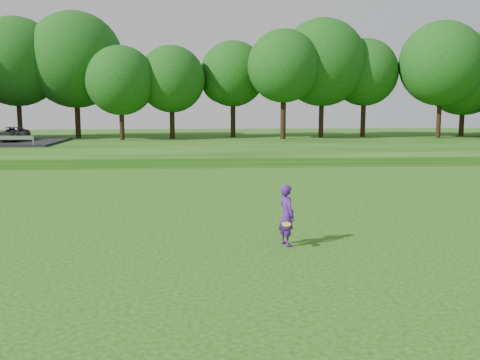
{
  "coord_description": "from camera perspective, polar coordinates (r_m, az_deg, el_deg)",
  "views": [
    {
      "loc": [
        -0.2,
        -13.72,
        3.98
      ],
      "look_at": [
        1.23,
        4.8,
        1.3
      ],
      "focal_mm": 40.0,
      "sensor_mm": 36.0,
      "label": 1
    }
  ],
  "objects": [
    {
      "name": "treeline",
      "position": [
        51.88,
        -4.31,
        12.74
      ],
      "size": [
        104.0,
        7.0,
        15.0
      ],
      "primitive_type": null,
      "color": "#104811",
      "rests_on": "berm"
    },
    {
      "name": "berm",
      "position": [
        47.86,
        -4.19,
        3.78
      ],
      "size": [
        130.0,
        30.0,
        0.6
      ],
      "primitive_type": "cube",
      "color": "#19420C",
      "rests_on": "ground"
    },
    {
      "name": "ground",
      "position": [
        14.28,
        -3.48,
        -7.98
      ],
      "size": [
        140.0,
        140.0,
        0.0
      ],
      "primitive_type": "plane",
      "color": "#19420C",
      "rests_on": "ground"
    },
    {
      "name": "woman",
      "position": [
        15.04,
        4.99,
        -3.76
      ],
      "size": [
        0.6,
        0.98,
        1.74
      ],
      "color": "#4B1C7F",
      "rests_on": "ground"
    },
    {
      "name": "walking_path",
      "position": [
        33.95,
        -4.07,
        1.49
      ],
      "size": [
        130.0,
        1.6,
        0.04
      ],
      "primitive_type": "cube",
      "color": "gray",
      "rests_on": "ground"
    }
  ]
}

